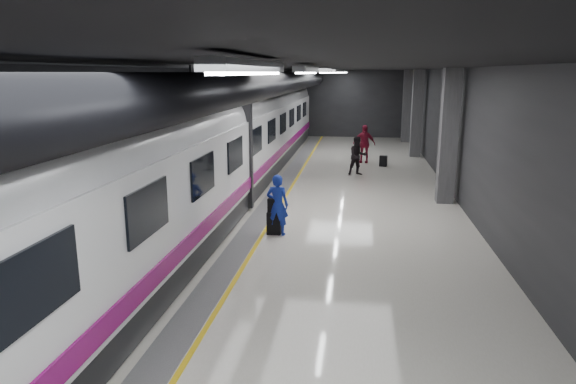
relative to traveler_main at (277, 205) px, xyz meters
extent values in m
plane|color=silver|center=(0.55, 2.36, -0.84)|extent=(40.00, 40.00, 0.00)
cube|color=black|center=(0.55, 2.36, 3.66)|extent=(10.00, 40.00, 0.02)
cube|color=#28282B|center=(0.55, 22.36, 1.41)|extent=(10.00, 0.02, 4.50)
cube|color=#28282B|center=(-4.45, 2.36, 1.41)|extent=(0.02, 40.00, 4.50)
cube|color=#28282B|center=(5.55, 2.36, 1.41)|extent=(0.02, 40.00, 4.50)
cube|color=slate|center=(-0.80, 2.36, -0.83)|extent=(0.65, 39.80, 0.01)
cube|color=yellow|center=(-0.40, 2.36, -0.83)|extent=(0.10, 39.80, 0.01)
cylinder|color=black|center=(-0.75, 2.36, 3.11)|extent=(0.80, 38.00, 0.80)
cube|color=silver|center=(1.15, -8.64, 3.56)|extent=(0.22, 2.60, 0.10)
cube|color=silver|center=(1.15, -3.64, 3.56)|extent=(0.22, 2.60, 0.10)
cube|color=silver|center=(1.15, 1.36, 3.56)|extent=(0.22, 2.60, 0.10)
cube|color=silver|center=(1.15, 6.36, 3.56)|extent=(0.22, 2.60, 0.10)
cube|color=silver|center=(1.15, 11.36, 3.56)|extent=(0.22, 2.60, 0.10)
cube|color=silver|center=(1.15, 16.36, 3.56)|extent=(0.22, 2.60, 0.10)
cube|color=silver|center=(1.15, 20.36, 3.56)|extent=(0.22, 2.60, 0.10)
cube|color=#515154|center=(5.10, 4.36, 1.41)|extent=(0.55, 0.55, 4.50)
cube|color=#515154|center=(5.10, 14.36, 1.41)|extent=(0.55, 0.55, 4.50)
cube|color=#515154|center=(5.10, 20.36, 1.41)|extent=(0.55, 0.55, 4.50)
cube|color=black|center=(-2.70, 2.36, -0.49)|extent=(2.80, 38.00, 0.60)
cube|color=white|center=(-2.70, 2.36, 0.91)|extent=(2.90, 38.00, 2.20)
cylinder|color=white|center=(-2.70, 2.36, 1.86)|extent=(2.80, 38.00, 2.80)
cube|color=#7E0B61|center=(-1.23, 2.36, 0.11)|extent=(0.04, 38.00, 0.35)
cube|color=black|center=(-2.70, 2.36, 1.16)|extent=(3.05, 0.25, 3.80)
cube|color=black|center=(-1.23, -8.64, 1.31)|extent=(0.05, 1.60, 0.85)
cube|color=black|center=(-1.23, -5.64, 1.31)|extent=(0.05, 1.60, 0.85)
cube|color=black|center=(-1.23, -2.64, 1.31)|extent=(0.05, 1.60, 0.85)
cube|color=black|center=(-1.23, 0.36, 1.31)|extent=(0.05, 1.60, 0.85)
cube|color=black|center=(-1.23, 3.36, 1.31)|extent=(0.05, 1.60, 0.85)
cube|color=black|center=(-1.23, 6.36, 1.31)|extent=(0.05, 1.60, 0.85)
cube|color=black|center=(-1.23, 9.36, 1.31)|extent=(0.05, 1.60, 0.85)
cube|color=black|center=(-1.23, 12.36, 1.31)|extent=(0.05, 1.60, 0.85)
cube|color=black|center=(-1.23, 15.36, 1.31)|extent=(0.05, 1.60, 0.85)
cube|color=black|center=(-1.23, 18.36, 1.31)|extent=(0.05, 1.60, 0.85)
imported|color=#1828B8|center=(0.00, 0.00, 0.00)|extent=(0.66, 0.47, 1.68)
cube|color=black|center=(-0.10, 0.02, -0.53)|extent=(0.38, 0.24, 0.62)
cube|color=black|center=(-0.13, 0.01, -0.03)|extent=(0.29, 0.16, 0.38)
imported|color=black|center=(2.10, 8.78, 0.00)|extent=(0.98, 0.87, 1.67)
imported|color=maroon|center=(2.40, 12.02, 0.09)|extent=(1.13, 0.57, 1.85)
cube|color=black|center=(3.32, 11.06, -0.58)|extent=(0.39, 0.30, 0.51)
camera|label=1|loc=(2.14, -13.32, 3.51)|focal=32.00mm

